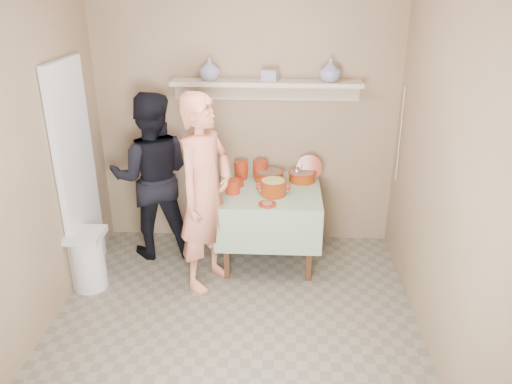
# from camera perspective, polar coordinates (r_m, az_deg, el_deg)

# --- Properties ---
(ground) EXTENTS (3.50, 3.50, 0.00)m
(ground) POSITION_cam_1_polar(r_m,az_deg,el_deg) (4.07, -2.79, -16.64)
(ground) COLOR #706958
(ground) RESTS_ON ground
(tile_panel) EXTENTS (0.06, 0.70, 2.00)m
(tile_panel) POSITION_cam_1_polar(r_m,az_deg,el_deg) (4.72, -19.77, 1.92)
(tile_panel) COLOR silver
(tile_panel) RESTS_ON ground
(plate_stack_a) EXTENTS (0.13, 0.13, 0.18)m
(plate_stack_a) POSITION_cam_1_polar(r_m,az_deg,el_deg) (4.98, -1.72, 2.54)
(plate_stack_a) COLOR maroon
(plate_stack_a) RESTS_ON serving_table
(plate_stack_b) EXTENTS (0.15, 0.15, 0.18)m
(plate_stack_b) POSITION_cam_1_polar(r_m,az_deg,el_deg) (4.99, 0.49, 2.62)
(plate_stack_b) COLOR maroon
(plate_stack_b) RESTS_ON serving_table
(bowl_stack) EXTENTS (0.13, 0.13, 0.13)m
(bowl_stack) POSITION_cam_1_polar(r_m,az_deg,el_deg) (4.63, -2.68, 0.62)
(bowl_stack) COLOR maroon
(bowl_stack) RESTS_ON serving_table
(empty_bowl) EXTENTS (0.18, 0.18, 0.05)m
(empty_bowl) POSITION_cam_1_polar(r_m,az_deg,el_deg) (4.82, -2.47, 1.05)
(empty_bowl) COLOR maroon
(empty_bowl) RESTS_ON serving_table
(propped_lid) EXTENTS (0.26, 0.09, 0.25)m
(propped_lid) POSITION_cam_1_polar(r_m,az_deg,el_deg) (4.98, 6.11, 2.80)
(propped_lid) COLOR maroon
(propped_lid) RESTS_ON serving_table
(vase_right) EXTENTS (0.26, 0.26, 0.21)m
(vase_right) POSITION_cam_1_polar(r_m,az_deg,el_deg) (4.80, 8.48, 13.60)
(vase_right) COLOR navy
(vase_right) RESTS_ON wall_shelf
(vase_left) EXTENTS (0.28, 0.28, 0.21)m
(vase_left) POSITION_cam_1_polar(r_m,az_deg,el_deg) (4.83, -5.33, 13.79)
(vase_left) COLOR navy
(vase_left) RESTS_ON wall_shelf
(ceramic_box) EXTENTS (0.17, 0.14, 0.10)m
(ceramic_box) POSITION_cam_1_polar(r_m,az_deg,el_deg) (4.78, 1.60, 13.17)
(ceramic_box) COLOR navy
(ceramic_box) RESTS_ON wall_shelf
(person_cook) EXTENTS (0.67, 0.77, 1.78)m
(person_cook) POSITION_cam_1_polar(r_m,az_deg,el_deg) (4.35, -5.81, -0.19)
(person_cook) COLOR #D57B5C
(person_cook) RESTS_ON ground
(person_helper) EXTENTS (0.90, 0.76, 1.66)m
(person_helper) POSITION_cam_1_polar(r_m,az_deg,el_deg) (4.97, -11.78, 1.75)
(person_helper) COLOR black
(person_helper) RESTS_ON ground
(room_shell) EXTENTS (3.04, 3.54, 2.62)m
(room_shell) POSITION_cam_1_polar(r_m,az_deg,el_deg) (3.28, -3.33, 5.52)
(room_shell) COLOR #8E7657
(room_shell) RESTS_ON ground
(serving_table) EXTENTS (0.97, 0.97, 0.76)m
(serving_table) POSITION_cam_1_polar(r_m,az_deg,el_deg) (4.80, 1.53, -0.92)
(serving_table) COLOR #4C2D16
(serving_table) RESTS_ON ground
(cazuela_meat_a) EXTENTS (0.30, 0.30, 0.10)m
(cazuela_meat_a) POSITION_cam_1_polar(r_m,az_deg,el_deg) (4.93, 1.48, 1.98)
(cazuela_meat_a) COLOR maroon
(cazuela_meat_a) RESTS_ON serving_table
(cazuela_meat_b) EXTENTS (0.28, 0.28, 0.10)m
(cazuela_meat_b) POSITION_cam_1_polar(r_m,az_deg,el_deg) (4.94, 5.30, 1.90)
(cazuela_meat_b) COLOR maroon
(cazuela_meat_b) RESTS_ON serving_table
(ladle) EXTENTS (0.08, 0.26, 0.19)m
(ladle) POSITION_cam_1_polar(r_m,az_deg,el_deg) (4.89, 4.71, 2.38)
(ladle) COLOR silver
(ladle) RESTS_ON cazuela_meat_b
(cazuela_rice) EXTENTS (0.33, 0.25, 0.14)m
(cazuela_rice) POSITION_cam_1_polar(r_m,az_deg,el_deg) (4.59, 1.98, 0.67)
(cazuela_rice) COLOR maroon
(cazuela_rice) RESTS_ON serving_table
(front_plate) EXTENTS (0.16, 0.16, 0.03)m
(front_plate) POSITION_cam_1_polar(r_m,az_deg,el_deg) (4.41, 1.30, -1.39)
(front_plate) COLOR maroon
(front_plate) RESTS_ON serving_table
(wall_shelf) EXTENTS (1.80, 0.25, 0.21)m
(wall_shelf) POSITION_cam_1_polar(r_m,az_deg,el_deg) (4.85, 1.18, 12.13)
(wall_shelf) COLOR #C0AB8E
(wall_shelf) RESTS_ON room_shell
(trash_bin) EXTENTS (0.32, 0.32, 0.56)m
(trash_bin) POSITION_cam_1_polar(r_m,az_deg,el_deg) (4.76, -18.66, -7.31)
(trash_bin) COLOR silver
(trash_bin) RESTS_ON ground
(electrical_cord) EXTENTS (0.01, 0.05, 0.90)m
(electrical_cord) POSITION_cam_1_polar(r_m,az_deg,el_deg) (4.91, 16.15, 6.26)
(electrical_cord) COLOR silver
(electrical_cord) RESTS_ON wall_shelf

